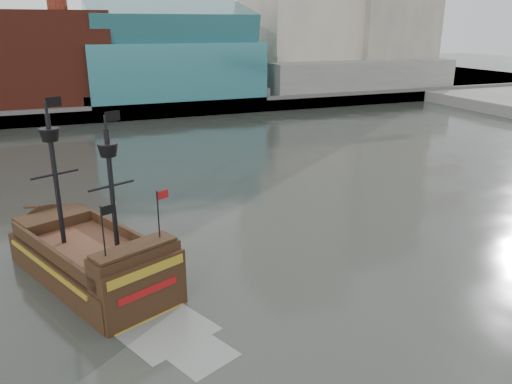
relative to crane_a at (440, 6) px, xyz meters
name	(u,v)px	position (x,y,z in m)	size (l,w,h in m)	color
ground	(289,322)	(-78.63, -82.00, -19.11)	(400.00, 400.00, 0.00)	#2C2F2A
promenade_far	(105,93)	(-78.63, 10.00, -18.11)	(220.00, 60.00, 2.00)	slate
seawall	(124,113)	(-78.63, -19.50, -17.81)	(220.00, 1.00, 2.60)	#4C4C49
crane_a	(440,6)	(0.00, 0.00, 0.00)	(22.50, 4.00, 32.25)	slate
crane_b	(441,22)	(9.60, 10.00, -3.54)	(19.10, 4.00, 26.25)	slate
pirate_ship	(93,264)	(-87.82, -73.40, -18.04)	(10.61, 16.45, 11.88)	black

